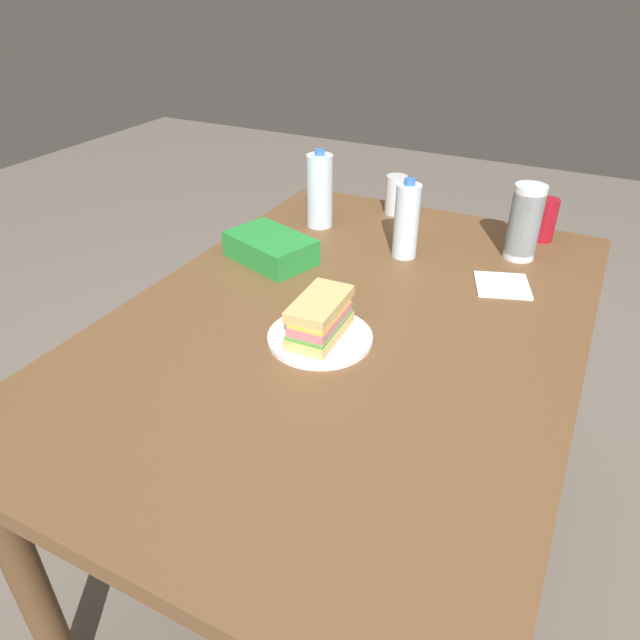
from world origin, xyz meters
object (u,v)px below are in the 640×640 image
dining_table (348,351)px  soda_can_silver (396,195)px  chip_bag (271,248)px  soda_can_red (544,220)px  sandwich (320,318)px  plastic_cup_stack (525,222)px  water_bottle_spare (320,191)px  paper_plate (320,337)px  water_bottle_tall (407,221)px

dining_table → soda_can_silver: (0.65, 0.13, 0.16)m
chip_bag → soda_can_silver: size_ratio=1.89×
dining_table → soda_can_red: (0.64, -0.32, 0.16)m
sandwich → plastic_cup_stack: bearing=-26.6°
water_bottle_spare → soda_can_red: bearing=-72.4°
paper_plate → water_bottle_tall: bearing=-2.3°
chip_bag → water_bottle_tall: size_ratio=1.06×
chip_bag → plastic_cup_stack: size_ratio=1.13×
dining_table → plastic_cup_stack: plastic_cup_stack is taller
sandwich → plastic_cup_stack: (0.61, -0.30, 0.05)m
sandwich → soda_can_silver: 0.76m
soda_can_red → water_bottle_tall: water_bottle_tall is taller
water_bottle_tall → plastic_cup_stack: (0.13, -0.28, -0.00)m
dining_table → sandwich: bearing=169.6°
dining_table → sandwich: 0.19m
paper_plate → plastic_cup_stack: 0.69m
plastic_cup_stack → water_bottle_spare: size_ratio=0.88×
water_bottle_spare → water_bottle_tall: bearing=-106.0°
dining_table → paper_plate: size_ratio=6.52×
paper_plate → water_bottle_tall: 0.48m
paper_plate → water_bottle_spare: water_bottle_spare is taller
sandwich → dining_table: bearing=-10.4°
chip_bag → sandwich: bearing=154.6°
sandwich → paper_plate: bearing=-151.2°
paper_plate → soda_can_silver: size_ratio=1.86×
sandwich → chip_bag: bearing=46.0°
plastic_cup_stack → soda_can_red: bearing=-13.3°
plastic_cup_stack → chip_bag: bearing=118.5°
dining_table → plastic_cup_stack: size_ratio=7.27×
soda_can_red → plastic_cup_stack: plastic_cup_stack is taller
chip_bag → water_bottle_spare: size_ratio=0.99×
soda_can_red → chip_bag: bearing=126.9°
sandwich → water_bottle_spare: water_bottle_spare is taller
dining_table → soda_can_silver: soda_can_silver is taller
soda_can_red → dining_table: bearing=153.7°
dining_table → water_bottle_spare: water_bottle_spare is taller
chip_bag → plastic_cup_stack: bearing=-132.9°
paper_plate → soda_can_red: size_ratio=1.86×
plastic_cup_stack → soda_can_silver: plastic_cup_stack is taller
plastic_cup_stack → water_bottle_spare: water_bottle_spare is taller
water_bottle_tall → soda_can_silver: size_ratio=1.79×
sandwich → plastic_cup_stack: size_ratio=0.91×
soda_can_red → chip_bag: soda_can_red is taller
paper_plate → soda_can_silver: soda_can_silver is taller
paper_plate → sandwich: (0.00, 0.00, 0.05)m
dining_table → chip_bag: 0.38m
water_bottle_tall → soda_can_silver: water_bottle_tall is taller
sandwich → water_bottle_spare: bearing=27.0°
dining_table → sandwich: (-0.11, 0.02, 0.15)m
water_bottle_tall → plastic_cup_stack: 0.31m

